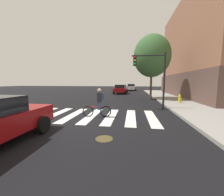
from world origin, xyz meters
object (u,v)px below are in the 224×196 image
(sedan_mid, at_px, (121,89))
(street_tree_near, at_px, (152,56))
(cyclist, at_px, (99,103))
(traffic_light_near, at_px, (153,71))
(sedan_far, at_px, (131,87))
(fire_hydrant, at_px, (180,99))
(manhole_cover, at_px, (104,139))

(sedan_mid, relative_size, street_tree_near, 0.64)
(street_tree_near, bearing_deg, cyclist, -115.03)
(traffic_light_near, xyz_separation_m, street_tree_near, (0.70, 6.00, 2.17))
(sedan_far, height_order, fire_hydrant, sedan_far)
(sedan_far, relative_size, fire_hydrant, 6.05)
(sedan_far, distance_m, street_tree_near, 18.07)
(sedan_mid, xyz_separation_m, sedan_far, (1.82, 9.56, 0.01))
(sedan_mid, xyz_separation_m, cyclist, (0.11, -16.66, 0.02))
(manhole_cover, height_order, fire_hydrant, fire_hydrant)
(manhole_cover, height_order, sedan_mid, sedan_mid)
(sedan_mid, distance_m, traffic_light_near, 14.43)
(manhole_cover, bearing_deg, street_tree_near, 74.97)
(manhole_cover, bearing_deg, fire_hydrant, 58.02)
(sedan_far, distance_m, cyclist, 26.28)
(sedan_far, xyz_separation_m, cyclist, (-1.71, -26.22, 0.01))
(sedan_mid, relative_size, cyclist, 2.80)
(manhole_cover, height_order, sedan_far, sedan_far)
(sedan_mid, bearing_deg, street_tree_near, -61.67)
(manhole_cover, bearing_deg, sedan_far, 88.50)
(traffic_light_near, bearing_deg, sedan_far, 94.19)
(sedan_far, height_order, cyclist, cyclist)
(cyclist, height_order, street_tree_near, street_tree_near)
(sedan_far, bearing_deg, traffic_light_near, -85.81)
(manhole_cover, bearing_deg, traffic_light_near, 66.96)
(sedan_mid, height_order, sedan_far, sedan_far)
(sedan_far, height_order, street_tree_near, street_tree_near)
(sedan_mid, distance_m, fire_hydrant, 12.80)
(manhole_cover, distance_m, traffic_light_near, 6.95)
(fire_hydrant, relative_size, street_tree_near, 0.10)
(fire_hydrant, xyz_separation_m, street_tree_near, (-2.21, 3.21, 4.50))
(traffic_light_near, bearing_deg, fire_hydrant, 43.85)
(cyclist, bearing_deg, sedan_mid, 90.39)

